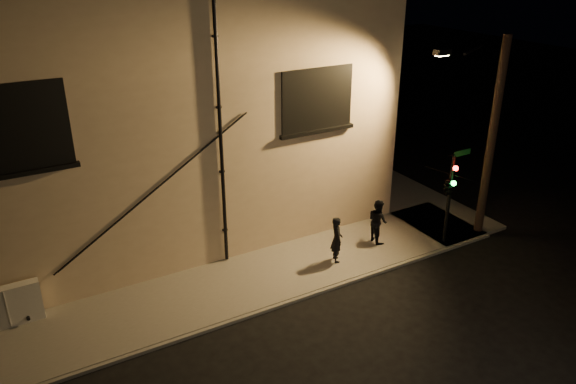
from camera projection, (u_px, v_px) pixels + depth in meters
ground at (322, 291)px, 16.79m from camera, size 90.00×90.00×0.00m
sidewalk at (285, 222)px, 20.80m from camera, size 21.00×16.00×0.12m
building at (125, 95)px, 20.76m from camera, size 16.20×12.23×8.80m
utility_cabinet at (6, 307)px, 14.87m from camera, size 1.77×0.30×1.17m
pedestrian_a at (337, 239)px, 17.89m from camera, size 0.54×0.66×1.55m
pedestrian_b at (378, 221)px, 19.08m from camera, size 0.65×0.80×1.54m
traffic_signal at (449, 185)px, 18.33m from camera, size 1.34×1.92×3.26m
streetlamp_pole at (489, 134)px, 18.70m from camera, size 2.02×1.39×6.97m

